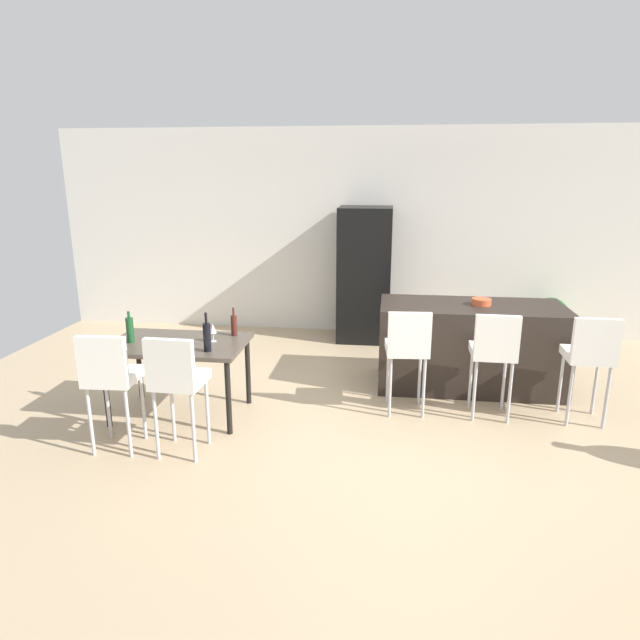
% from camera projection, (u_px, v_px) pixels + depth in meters
% --- Properties ---
extents(ground_plane, '(10.00, 10.00, 0.00)m').
position_uv_depth(ground_plane, '(399.00, 416.00, 5.32)').
color(ground_plane, tan).
extents(back_wall, '(10.00, 0.12, 2.90)m').
position_uv_depth(back_wall, '(401.00, 233.00, 7.77)').
color(back_wall, silver).
rests_on(back_wall, ground_plane).
extents(kitchen_island, '(1.95, 0.87, 0.92)m').
position_uv_depth(kitchen_island, '(470.00, 346.00, 5.97)').
color(kitchen_island, black).
rests_on(kitchen_island, ground_plane).
extents(bar_chair_left, '(0.43, 0.43, 1.05)m').
position_uv_depth(bar_chair_left, '(408.00, 345.00, 5.21)').
color(bar_chair_left, white).
rests_on(bar_chair_left, ground_plane).
extents(bar_chair_middle, '(0.41, 0.41, 1.05)m').
position_uv_depth(bar_chair_middle, '(494.00, 349.00, 5.11)').
color(bar_chair_middle, white).
rests_on(bar_chair_middle, ground_plane).
extents(bar_chair_right, '(0.41, 0.41, 1.05)m').
position_uv_depth(bar_chair_right, '(590.00, 353.00, 5.01)').
color(bar_chair_right, white).
rests_on(bar_chair_right, ground_plane).
extents(dining_table, '(1.28, 0.81, 0.74)m').
position_uv_depth(dining_table, '(178.00, 349.00, 5.20)').
color(dining_table, '#4C4238').
rests_on(dining_table, ground_plane).
extents(dining_chair_near, '(0.42, 0.42, 1.05)m').
position_uv_depth(dining_chair_near, '(110.00, 374.00, 4.49)').
color(dining_chair_near, white).
rests_on(dining_chair_near, ground_plane).
extents(dining_chair_far, '(0.41, 0.41, 1.05)m').
position_uv_depth(dining_chair_far, '(176.00, 377.00, 4.42)').
color(dining_chair_far, white).
rests_on(dining_chair_far, ground_plane).
extents(wine_bottle_near, '(0.07, 0.07, 0.30)m').
position_uv_depth(wine_bottle_near, '(130.00, 330.00, 5.14)').
color(wine_bottle_near, '#194723').
rests_on(wine_bottle_near, dining_table).
extents(wine_bottle_far, '(0.06, 0.06, 0.28)m').
position_uv_depth(wine_bottle_far, '(234.00, 325.00, 5.36)').
color(wine_bottle_far, '#471E19').
rests_on(wine_bottle_far, dining_table).
extents(wine_bottle_corner, '(0.07, 0.07, 0.36)m').
position_uv_depth(wine_bottle_corner, '(207.00, 336.00, 4.88)').
color(wine_bottle_corner, black).
rests_on(wine_bottle_corner, dining_table).
extents(wine_glass_left, '(0.07, 0.07, 0.17)m').
position_uv_depth(wine_glass_left, '(213.00, 329.00, 5.16)').
color(wine_glass_left, silver).
rests_on(wine_glass_left, dining_table).
extents(refrigerator, '(0.72, 0.68, 1.84)m').
position_uv_depth(refrigerator, '(364.00, 275.00, 7.55)').
color(refrigerator, black).
rests_on(refrigerator, ground_plane).
extents(fruit_bowl, '(0.20, 0.20, 0.07)m').
position_uv_depth(fruit_bowl, '(481.00, 302.00, 5.84)').
color(fruit_bowl, '#C6512D').
rests_on(fruit_bowl, kitchen_island).
extents(potted_plant, '(0.47, 0.47, 0.67)m').
position_uv_depth(potted_plant, '(550.00, 317.00, 7.37)').
color(potted_plant, '#996B4C').
rests_on(potted_plant, ground_plane).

